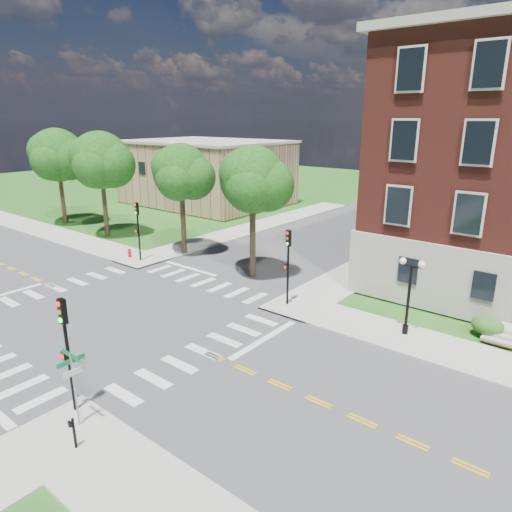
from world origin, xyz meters
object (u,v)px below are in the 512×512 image
Objects in this scene: traffic_signal_nw at (138,224)px; push_button_post at (74,432)px; traffic_signal_se at (66,341)px; traffic_signal_ne at (288,258)px; twin_lamp_west at (409,292)px; fire_hydrant at (130,253)px; street_sign_pole at (73,375)px.

traffic_signal_nw reaches higher than push_button_post.
traffic_signal_ne is at bearing 88.10° from traffic_signal_se.
twin_lamp_west is at bearing 5.14° from traffic_signal_ne.
traffic_signal_ne reaches higher than push_button_post.
traffic_signal_se is 4.00× the size of push_button_post.
traffic_signal_nw is at bearing -0.22° from fire_hydrant.
traffic_signal_se reaches higher than twin_lamp_west.
traffic_signal_nw is 22.56m from push_button_post.
traffic_signal_se is at bearing -42.28° from fire_hydrant.
street_sign_pole is 4.13× the size of fire_hydrant.
traffic_signal_nw is 4.00× the size of push_button_post.
twin_lamp_west is 17.18m from push_button_post.
traffic_signal_ne is 4.00× the size of push_button_post.
twin_lamp_west is at bearing 1.59° from fire_hydrant.
traffic_signal_nw reaches higher than twin_lamp_west.
push_button_post is (2.06, -1.20, -2.39)m from traffic_signal_se.
push_button_post is (1.04, -0.78, -1.51)m from street_sign_pole.
twin_lamp_west is 3.53× the size of push_button_post.
street_sign_pole is (0.54, -14.65, -0.88)m from traffic_signal_ne.
twin_lamp_west is 5.64× the size of fire_hydrant.
fire_hydrant is (-16.68, 14.66, -1.84)m from street_sign_pole.
street_sign_pole is 2.00m from push_button_post.
street_sign_pole reaches higher than push_button_post.
fire_hydrant is at bearing 179.97° from traffic_signal_ne.
street_sign_pole is at bearing -41.32° from fire_hydrant.
twin_lamp_west reaches higher than push_button_post.
traffic_signal_se is 1.00× the size of traffic_signal_ne.
traffic_signal_se is 1.55× the size of street_sign_pole.
twin_lamp_west is (22.05, 0.66, -0.66)m from traffic_signal_nw.
push_button_post is (1.59, -15.43, -2.39)m from traffic_signal_ne.
traffic_signal_se is 16.84m from twin_lamp_west.
street_sign_pole is 22.28m from fire_hydrant.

